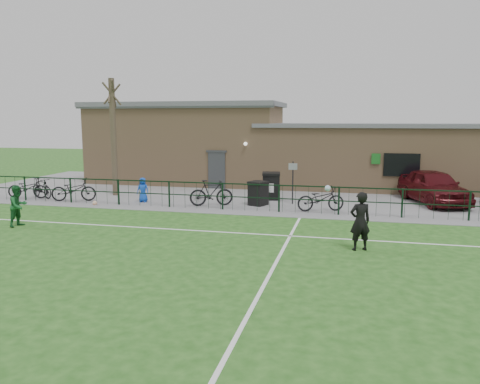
% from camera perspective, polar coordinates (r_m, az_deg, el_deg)
% --- Properties ---
extents(ground, '(90.00, 90.00, 0.00)m').
position_cam_1_polar(ground, '(12.78, -5.26, -9.15)').
color(ground, '#205017').
rests_on(ground, ground).
extents(paving_strip, '(34.00, 13.00, 0.02)m').
position_cam_1_polar(paving_strip, '(25.61, 4.40, -0.01)').
color(paving_strip, slate).
rests_on(paving_strip, ground).
extents(pitch_line_touch, '(28.00, 0.10, 0.01)m').
position_cam_1_polar(pitch_line_touch, '(20.09, 1.85, -2.46)').
color(pitch_line_touch, white).
rests_on(pitch_line_touch, ground).
extents(pitch_line_mid, '(28.00, 0.10, 0.01)m').
position_cam_1_polar(pitch_line_mid, '(16.47, -0.81, -4.98)').
color(pitch_line_mid, white).
rests_on(pitch_line_mid, ground).
extents(pitch_line_perp, '(0.10, 16.00, 0.01)m').
position_cam_1_polar(pitch_line_perp, '(12.31, 3.73, -9.82)').
color(pitch_line_perp, white).
rests_on(pitch_line_perp, ground).
extents(perimeter_fence, '(28.00, 0.10, 1.20)m').
position_cam_1_polar(perimeter_fence, '(20.17, 1.97, -0.69)').
color(perimeter_fence, black).
rests_on(perimeter_fence, ground).
extents(bare_tree, '(0.30, 0.30, 6.00)m').
position_cam_1_polar(bare_tree, '(25.04, -15.16, 6.39)').
color(bare_tree, '#433628').
rests_on(bare_tree, ground).
extents(wheelie_bin_left, '(0.96, 1.05, 1.24)m').
position_cam_1_polar(wheelie_bin_left, '(23.20, 3.82, 0.65)').
color(wheelie_bin_left, black).
rests_on(wheelie_bin_left, paving_strip).
extents(wheelie_bin_right, '(0.92, 0.97, 1.02)m').
position_cam_1_polar(wheelie_bin_right, '(21.54, 2.24, -0.27)').
color(wheelie_bin_right, black).
rests_on(wheelie_bin_right, paving_strip).
extents(sign_post, '(0.07, 0.07, 2.00)m').
position_cam_1_polar(sign_post, '(21.90, 6.44, 1.13)').
color(sign_post, black).
rests_on(sign_post, paving_strip).
extents(car_maroon, '(3.22, 5.04, 1.60)m').
position_cam_1_polar(car_maroon, '(23.77, 22.52, 0.62)').
color(car_maroon, '#480D11').
rests_on(car_maroon, paving_strip).
extents(bicycle_a, '(2.09, 1.10, 1.04)m').
position_cam_1_polar(bicycle_a, '(25.71, -24.47, 0.45)').
color(bicycle_a, black).
rests_on(bicycle_a, paving_strip).
extents(bicycle_b, '(1.75, 1.13, 1.02)m').
position_cam_1_polar(bicycle_b, '(25.52, -23.03, 0.46)').
color(bicycle_b, black).
rests_on(bicycle_b, paving_strip).
extents(bicycle_c, '(2.23, 1.37, 1.11)m').
position_cam_1_polar(bicycle_c, '(24.00, -19.62, 0.27)').
color(bicycle_c, black).
rests_on(bicycle_c, paving_strip).
extents(bicycle_d, '(2.05, 1.26, 1.19)m').
position_cam_1_polar(bicycle_d, '(21.41, -3.53, -0.10)').
color(bicycle_d, black).
rests_on(bicycle_d, paving_strip).
extents(bicycle_e, '(2.16, 1.37, 1.07)m').
position_cam_1_polar(bicycle_e, '(20.43, 9.81, -0.82)').
color(bicycle_e, black).
rests_on(bicycle_e, paving_strip).
extents(spectator_child, '(0.60, 0.42, 1.18)m').
position_cam_1_polar(spectator_child, '(22.81, -11.76, 0.26)').
color(spectator_child, blue).
rests_on(spectator_child, paving_strip).
extents(goalkeeper_kick, '(1.62, 3.36, 1.80)m').
position_cam_1_polar(goalkeeper_kick, '(14.64, 14.34, -3.38)').
color(goalkeeper_kick, black).
rests_on(goalkeeper_kick, ground).
extents(outfield_player, '(0.70, 0.83, 1.54)m').
position_cam_1_polar(outfield_player, '(19.19, -25.41, -1.53)').
color(outfield_player, '#1A5C2A').
rests_on(outfield_player, ground).
extents(ball_ground, '(0.21, 0.21, 0.21)m').
position_cam_1_polar(ball_ground, '(22.68, -17.28, -1.29)').
color(ball_ground, white).
rests_on(ball_ground, ground).
extents(clubhouse, '(24.25, 5.40, 4.96)m').
position_cam_1_polar(clubhouse, '(28.46, 3.65, 5.37)').
color(clubhouse, tan).
rests_on(clubhouse, ground).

